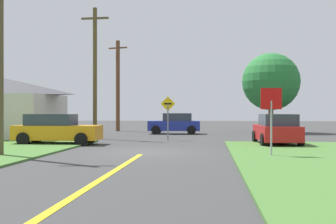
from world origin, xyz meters
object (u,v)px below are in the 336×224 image
direction_sign (168,113)px  car_on_crossroad (277,130)px  parked_car_near_building (56,129)px  car_approaching_junction (175,124)px  oak_tree_left (271,82)px  utility_pole_near (0,45)px  stop_sign (271,108)px  utility_pole_far (118,85)px  utility_pole_mid (95,71)px

direction_sign → car_on_crossroad: bearing=-28.4°
parked_car_near_building → direction_sign: 6.93m
car_approaching_junction → oak_tree_left: bearing=-161.2°
utility_pole_near → oak_tree_left: (13.22, 19.80, -0.13)m
stop_sign → car_on_crossroad: 6.05m
parked_car_near_building → utility_pole_near: bearing=-90.8°
car_approaching_junction → parked_car_near_building: bearing=62.6°
utility_pole_near → parked_car_near_building: bearing=89.9°
utility_pole_near → utility_pole_far: (-0.04, 21.26, -0.21)m
utility_pole_near → direction_sign: utility_pole_near is taller
utility_pole_mid → oak_tree_left: 15.42m
utility_pole_far → utility_pole_mid: bearing=-85.4°
utility_pole_mid → utility_pole_far: (-0.86, 10.63, -0.22)m
oak_tree_left → car_approaching_junction: bearing=-160.1°
parked_car_near_building → oak_tree_left: bearing=45.6°
utility_pole_far → direction_sign: size_ratio=3.02×
car_approaching_junction → utility_pole_near: utility_pole_near is taller
stop_sign → direction_sign: direction_sign is taller
utility_pole_far → direction_sign: (5.63, -11.30, -2.46)m
utility_pole_mid → utility_pole_far: size_ratio=1.04×
utility_pole_far → car_on_crossroad: bearing=-51.3°
car_approaching_junction → parked_car_near_building: size_ratio=0.90×
stop_sign → utility_pole_far: utility_pole_far is taller
oak_tree_left → stop_sign: bearing=-98.2°
parked_car_near_building → utility_pole_mid: 5.92m
parked_car_near_building → utility_pole_mid: (0.81, 4.67, 3.55)m
parked_car_near_building → oak_tree_left: 19.44m
car_on_crossroad → direction_sign: direction_sign is taller
utility_pole_far → direction_sign: bearing=-63.5°
utility_pole_near → oak_tree_left: 23.81m
car_on_crossroad → utility_pole_near: (-11.63, -6.71, 3.54)m
car_approaching_junction → utility_pole_far: utility_pole_far is taller
oak_tree_left → car_on_crossroad: bearing=-96.9°
utility_pole_far → oak_tree_left: size_ratio=1.23×
utility_pole_mid → utility_pole_far: bearing=94.6°
car_on_crossroad → stop_sign: bearing=166.8°
stop_sign → car_approaching_junction: size_ratio=0.66×
stop_sign → utility_pole_near: utility_pole_near is taller
parked_car_near_building → car_on_crossroad: bearing=3.0°
car_approaching_junction → oak_tree_left: oak_tree_left is taller
car_approaching_junction → utility_pole_far: bearing=-38.8°
car_on_crossroad → oak_tree_left: oak_tree_left is taller
car_approaching_junction → utility_pole_mid: (-4.64, -6.37, 3.55)m
car_approaching_junction → direction_sign: bearing=89.9°
utility_pole_near → utility_pole_mid: 10.66m
parked_car_near_building → utility_pole_mid: bearing=79.4°
car_approaching_junction → utility_pole_mid: 8.65m
car_approaching_junction → oak_tree_left: size_ratio=0.61×
car_on_crossroad → direction_sign: bearing=59.4°
stop_sign → oak_tree_left: (2.72, 18.94, 2.32)m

